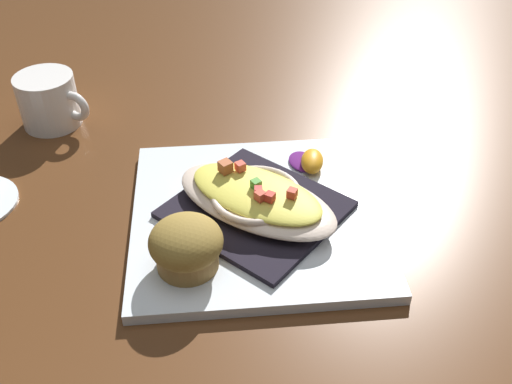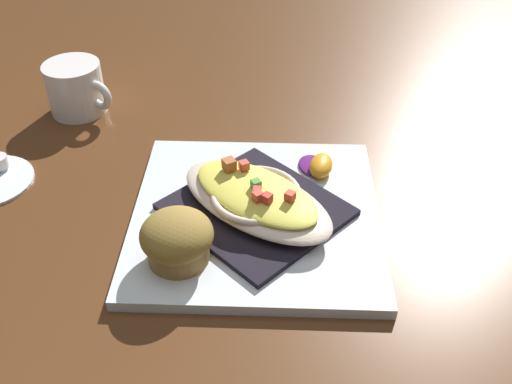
# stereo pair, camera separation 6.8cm
# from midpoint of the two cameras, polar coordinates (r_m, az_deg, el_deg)

# --- Properties ---
(ground_plane) EXTENTS (2.60, 2.60, 0.00)m
(ground_plane) POSITION_cam_midpoint_polar(r_m,az_deg,el_deg) (0.71, -2.75, -2.85)
(ground_plane) COLOR #543017
(square_plate) EXTENTS (0.33, 0.33, 0.01)m
(square_plate) POSITION_cam_midpoint_polar(r_m,az_deg,el_deg) (0.71, -2.77, -2.44)
(square_plate) COLOR white
(square_plate) RESTS_ON ground_plane
(folded_napkin) EXTENTS (0.25, 0.25, 0.01)m
(folded_napkin) POSITION_cam_midpoint_polar(r_m,az_deg,el_deg) (0.70, -2.79, -1.80)
(folded_napkin) COLOR black
(folded_napkin) RESTS_ON square_plate
(gratin_dish) EXTENTS (0.22, 0.22, 0.04)m
(gratin_dish) POSITION_cam_midpoint_polar(r_m,az_deg,el_deg) (0.69, -2.85, -0.58)
(gratin_dish) COLOR beige
(gratin_dish) RESTS_ON folded_napkin
(muffin) EXTENTS (0.08, 0.08, 0.06)m
(muffin) POSITION_cam_midpoint_polar(r_m,az_deg,el_deg) (0.63, -9.93, -5.27)
(muffin) COLOR olive
(muffin) RESTS_ON square_plate
(orange_garnish) EXTENTS (0.07, 0.05, 0.02)m
(orange_garnish) POSITION_cam_midpoint_polar(r_m,az_deg,el_deg) (0.77, 2.73, 2.92)
(orange_garnish) COLOR #591B6B
(orange_garnish) RESTS_ON square_plate
(coffee_mug) EXTENTS (0.09, 0.10, 0.08)m
(coffee_mug) POSITION_cam_midpoint_polar(r_m,az_deg,el_deg) (0.93, -21.44, 7.96)
(coffee_mug) COLOR white
(coffee_mug) RESTS_ON ground_plane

